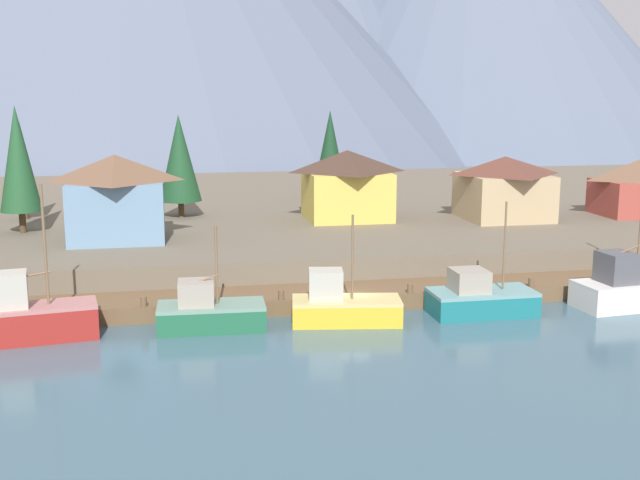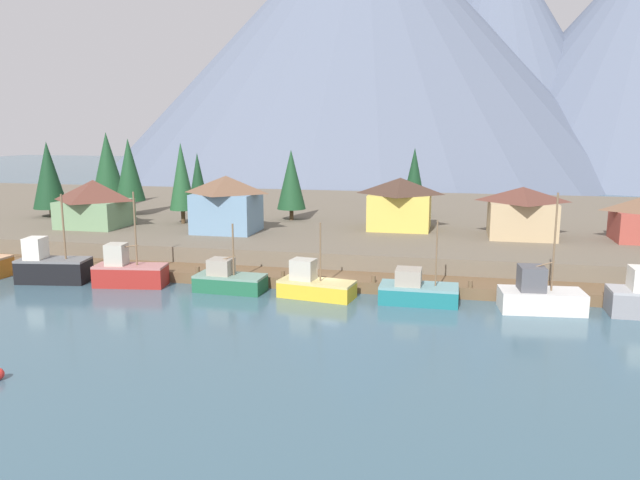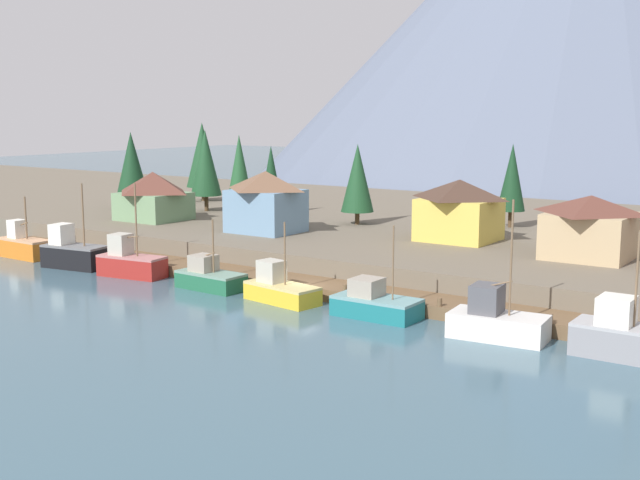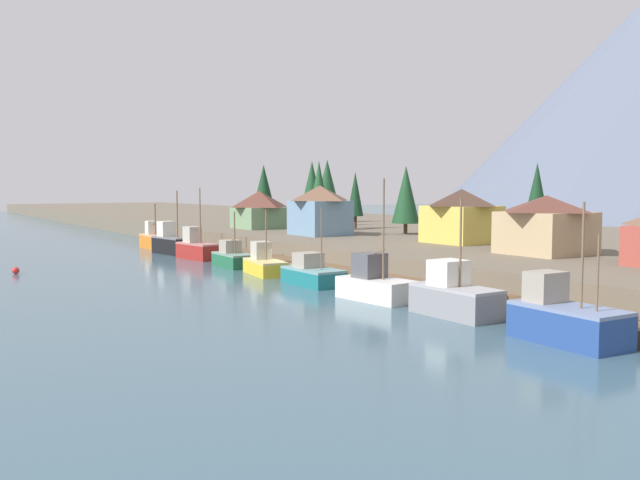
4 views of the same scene
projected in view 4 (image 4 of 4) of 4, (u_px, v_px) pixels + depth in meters
The scene contains 24 objects.
ground_plane at pixel (436, 266), 77.85m from camera, with size 400.00×400.00×1.00m, color #3D5B6B.
dock at pixel (302, 268), 67.99m from camera, with size 80.00×4.00×1.60m.
shoreline_bank at pixel (508, 246), 84.23m from camera, with size 400.00×56.00×2.50m, color #665B4C.
fishing_boat_orange at pixel (154, 240), 94.45m from camera, with size 6.31×2.54×6.27m.
fishing_boat_black at pixel (172, 243), 86.95m from camera, with size 6.59×3.63×8.11m.
fishing_boat_red at pixel (197, 248), 80.70m from camera, with size 6.53×3.27×8.46m.
fishing_boat_green at pixel (233, 257), 73.01m from camera, with size 6.12×2.91×5.94m.
fishing_boat_yellow at pixel (264, 264), 66.44m from camera, with size 6.58×3.53×6.36m.
fishing_boat_teal at pixel (312, 274), 59.45m from camera, with size 6.26×3.06×6.82m.
fishing_boat_white at pixel (375, 284), 51.45m from camera, with size 6.51×3.59×9.21m.
fishing_boat_grey at pixel (454, 296), 44.95m from camera, with size 6.26×2.83×7.81m.
fishing_boat_blue at pixel (566, 319), 37.36m from camera, with size 6.40×3.38×7.79m.
house_tan at pixel (546, 224), 61.21m from camera, with size 7.06×7.11×5.32m.
house_blue at pixel (320, 210), 85.53m from camera, with size 7.01×6.09×6.25m.
house_green at pixel (260, 209), 99.24m from camera, with size 7.39×6.61×5.48m.
house_yellow at pixel (461, 215), 73.44m from camera, with size 7.18×6.55×5.85m.
conifer_near_left at pixel (537, 194), 78.63m from camera, with size 2.93×2.93×8.89m.
conifer_near_right at pixel (264, 191), 111.02m from camera, with size 4.28×4.28×9.69m.
conifer_mid_left at pixel (355, 194), 98.61m from camera, with size 2.41×2.41×8.22m.
conifer_mid_right at pixel (312, 187), 104.74m from camera, with size 3.83×3.83×10.05m.
conifer_back_left at pixel (327, 185), 115.92m from camera, with size 4.53×4.53×10.74m.
conifer_back_right at pixel (319, 190), 94.02m from camera, with size 3.10×3.10×9.71m.
conifer_centre at pixel (406, 195), 86.90m from camera, with size 3.59×3.59×8.78m.
channel_buoy at pixel (16, 270), 66.79m from camera, with size 0.70×0.70×0.70m, color red.
Camera 4 is at (57.64, -33.30, 8.58)m, focal length 38.10 mm.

